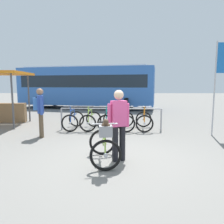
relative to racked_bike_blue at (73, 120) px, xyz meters
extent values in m
plane|color=slate|center=(1.75, -3.38, -0.37)|extent=(80.00, 80.00, 0.00)
cylinder|color=#99999E|center=(-0.42, -0.17, 0.06)|extent=(0.06, 0.06, 0.85)
cylinder|color=#99999E|center=(3.42, -0.27, 0.06)|extent=(0.06, 0.06, 0.85)
cylinder|color=#99999E|center=(1.50, -0.22, 0.48)|extent=(3.85, 0.16, 0.05)
torus|color=black|center=(0.03, 0.51, -0.04)|extent=(0.66, 0.13, 0.66)
cylinder|color=#B7B7BC|center=(0.03, 0.51, -0.04)|extent=(0.08, 0.07, 0.08)
torus|color=black|center=(-0.03, -0.51, -0.04)|extent=(0.66, 0.13, 0.66)
cylinder|color=#B7B7BC|center=(-0.03, -0.51, -0.04)|extent=(0.08, 0.07, 0.08)
cube|color=#2D56B7|center=(0.00, 0.00, 0.19)|extent=(0.09, 0.92, 0.04)
cube|color=#2D56B7|center=(0.00, -0.05, 0.41)|extent=(0.07, 0.61, 0.04)
cylinder|color=#2D56B7|center=(0.01, 0.18, 0.24)|extent=(0.03, 0.03, 0.55)
cube|color=black|center=(0.01, 0.18, 0.51)|extent=(0.13, 0.25, 0.06)
cylinder|color=#2D56B7|center=(-0.02, -0.39, 0.28)|extent=(0.03, 0.03, 0.63)
cylinder|color=#B7B7BC|center=(-0.02, -0.39, 0.59)|extent=(0.52, 0.06, 0.03)
torus|color=black|center=(0.76, 0.49, -0.04)|extent=(0.66, 0.15, 0.66)
cylinder|color=#B7B7BC|center=(0.76, 0.49, -0.04)|extent=(0.09, 0.07, 0.08)
torus|color=black|center=(0.64, -0.52, -0.04)|extent=(0.66, 0.15, 0.66)
cylinder|color=#B7B7BC|center=(0.64, -0.52, -0.04)|extent=(0.09, 0.07, 0.08)
cube|color=#9ED14C|center=(0.70, -0.02, 0.19)|extent=(0.14, 0.92, 0.04)
cube|color=#9ED14C|center=(0.69, -0.07, 0.41)|extent=(0.11, 0.61, 0.04)
cylinder|color=#9ED14C|center=(0.72, 0.16, 0.24)|extent=(0.03, 0.03, 0.55)
cube|color=black|center=(0.72, 0.16, 0.51)|extent=(0.15, 0.25, 0.06)
cylinder|color=#9ED14C|center=(0.65, -0.40, 0.28)|extent=(0.03, 0.03, 0.63)
cylinder|color=#B7B7BC|center=(0.65, -0.40, 0.59)|extent=(0.52, 0.09, 0.03)
torus|color=black|center=(1.48, 0.47, -0.04)|extent=(0.66, 0.18, 0.66)
cylinder|color=#B7B7BC|center=(1.48, 0.47, -0.04)|extent=(0.09, 0.07, 0.08)
torus|color=black|center=(1.32, -0.54, -0.04)|extent=(0.66, 0.18, 0.66)
cylinder|color=#B7B7BC|center=(1.32, -0.54, -0.04)|extent=(0.09, 0.07, 0.08)
cube|color=teal|center=(1.40, -0.04, 0.19)|extent=(0.19, 0.91, 0.04)
cube|color=teal|center=(1.39, -0.09, 0.41)|extent=(0.14, 0.61, 0.04)
cylinder|color=teal|center=(1.43, 0.14, 0.24)|extent=(0.03, 0.03, 0.55)
cube|color=black|center=(1.43, 0.14, 0.51)|extent=(0.16, 0.26, 0.06)
cylinder|color=teal|center=(1.34, -0.42, 0.28)|extent=(0.03, 0.03, 0.63)
cylinder|color=#B7B7BC|center=(1.34, -0.42, 0.59)|extent=(0.52, 0.11, 0.03)
torus|color=black|center=(2.12, 0.45, -0.04)|extent=(0.66, 0.09, 0.66)
cylinder|color=#B7B7BC|center=(2.12, 0.45, -0.04)|extent=(0.08, 0.06, 0.08)
torus|color=black|center=(2.08, -0.57, -0.04)|extent=(0.66, 0.09, 0.66)
cylinder|color=#B7B7BC|center=(2.08, -0.57, -0.04)|extent=(0.08, 0.06, 0.08)
cube|color=yellow|center=(2.10, -0.06, 0.19)|extent=(0.07, 0.92, 0.04)
cube|color=yellow|center=(2.10, -0.11, 0.41)|extent=(0.06, 0.61, 0.04)
cylinder|color=yellow|center=(2.11, 0.13, 0.24)|extent=(0.03, 0.03, 0.55)
cube|color=black|center=(2.11, 0.13, 0.51)|extent=(0.13, 0.24, 0.06)
cylinder|color=yellow|center=(2.08, -0.44, 0.28)|extent=(0.03, 0.03, 0.63)
cylinder|color=#B7B7BC|center=(2.08, -0.44, 0.59)|extent=(0.52, 0.05, 0.03)
torus|color=black|center=(2.85, 0.43, -0.04)|extent=(0.66, 0.14, 0.66)
cylinder|color=#B7B7BC|center=(2.85, 0.43, -0.04)|extent=(0.09, 0.07, 0.08)
torus|color=black|center=(2.75, -0.58, -0.04)|extent=(0.66, 0.14, 0.66)
cylinder|color=#B7B7BC|center=(2.75, -0.58, -0.04)|extent=(0.09, 0.07, 0.08)
cube|color=orange|center=(2.80, -0.08, 0.19)|extent=(0.13, 0.92, 0.04)
cube|color=orange|center=(2.79, -0.13, 0.41)|extent=(0.10, 0.61, 0.04)
cylinder|color=orange|center=(2.82, 0.11, 0.24)|extent=(0.03, 0.03, 0.55)
cube|color=black|center=(2.82, 0.11, 0.51)|extent=(0.14, 0.25, 0.06)
cylinder|color=orange|center=(2.76, -0.46, 0.28)|extent=(0.03, 0.03, 0.63)
cylinder|color=#B7B7BC|center=(2.76, -0.46, 0.59)|extent=(0.52, 0.08, 0.03)
torus|color=black|center=(1.34, -3.09, -0.04)|extent=(0.66, 0.14, 0.66)
cylinder|color=#B7B7BC|center=(1.34, -3.09, -0.04)|extent=(0.09, 0.07, 0.08)
torus|color=black|center=(1.47, -4.10, -0.04)|extent=(0.66, 0.14, 0.66)
cylinder|color=#B7B7BC|center=(1.47, -4.10, -0.04)|extent=(0.09, 0.07, 0.08)
cube|color=#9ED14C|center=(1.41, -3.59, 0.19)|extent=(0.15, 0.92, 0.04)
cube|color=#9ED14C|center=(1.42, -3.64, 0.41)|extent=(0.11, 0.61, 0.04)
cylinder|color=#9ED14C|center=(1.39, -3.41, 0.24)|extent=(0.03, 0.03, 0.55)
cube|color=black|center=(1.39, -3.41, 0.51)|extent=(0.15, 0.25, 0.06)
cylinder|color=#9ED14C|center=(1.46, -3.98, 0.28)|extent=(0.03, 0.03, 0.63)
cylinder|color=#B7B7BC|center=(1.46, -3.98, 0.59)|extent=(0.52, 0.09, 0.03)
cube|color=gray|center=(1.48, -4.12, 0.47)|extent=(0.28, 0.23, 0.22)
ellipsoid|color=#4C3828|center=(1.48, -4.12, 0.57)|extent=(0.20, 0.18, 0.16)
sphere|color=#4C3828|center=(1.49, -4.20, 0.67)|extent=(0.11, 0.11, 0.11)
cylinder|color=black|center=(1.67, -3.53, 0.04)|extent=(0.14, 0.14, 0.82)
cylinder|color=black|center=(1.83, -3.47, 0.04)|extent=(0.14, 0.14, 0.82)
cube|color=#E54C8C|center=(1.75, -3.50, 0.74)|extent=(0.39, 0.31, 0.58)
cylinder|color=#E54C8C|center=(1.54, -3.56, 0.69)|extent=(0.09, 0.09, 0.55)
cylinder|color=#E54C8C|center=(1.95, -3.40, 0.69)|extent=(0.09, 0.09, 0.55)
sphere|color=beige|center=(1.75, -3.50, 1.16)|extent=(0.22, 0.22, 0.22)
cylinder|color=brown|center=(-0.86, -1.22, 0.04)|extent=(0.14, 0.14, 0.82)
cylinder|color=brown|center=(-0.79, -1.39, 0.04)|extent=(0.14, 0.14, 0.82)
cube|color=#2D4CA5|center=(-0.82, -1.30, 0.74)|extent=(0.31, 0.39, 0.58)
cylinder|color=#2D4CA5|center=(-0.89, -1.09, 0.69)|extent=(0.09, 0.09, 0.55)
cylinder|color=#2D4CA5|center=(-0.73, -1.50, 0.69)|extent=(0.09, 0.09, 0.55)
sphere|color=#9E7051|center=(-0.82, -1.30, 1.16)|extent=(0.22, 0.22, 0.22)
cube|color=#3366B2|center=(-0.97, -1.36, 0.76)|extent=(0.23, 0.29, 0.40)
cube|color=#3366B7|center=(-0.50, 7.60, 1.28)|extent=(10.30, 4.47, 2.70)
cube|color=#19232D|center=(-0.50, 7.60, 1.63)|extent=(9.52, 4.33, 0.84)
cube|color=silver|center=(-0.50, 7.60, 2.67)|extent=(9.27, 4.03, 0.08)
cylinder|color=black|center=(-3.94, 7.03, 0.08)|extent=(0.43, 0.93, 0.90)
cylinder|color=black|center=(-3.43, 9.48, 0.08)|extent=(0.43, 0.93, 0.90)
cylinder|color=black|center=(2.43, 5.72, 0.08)|extent=(0.43, 0.93, 0.90)
cylinder|color=black|center=(2.93, 8.17, 0.08)|extent=(0.43, 0.93, 0.90)
cylinder|color=#4C4C51|center=(-2.45, 1.73, 0.73)|extent=(0.07, 0.07, 2.20)
cylinder|color=#4C4C51|center=(-2.36, -0.07, 0.73)|extent=(0.07, 0.07, 2.20)
cube|color=olive|center=(-3.74, 1.52, 0.08)|extent=(2.35, 0.42, 0.90)
cylinder|color=#B2B2B7|center=(5.05, -0.97, 1.23)|extent=(0.05, 0.05, 3.20)
cube|color=blue|center=(5.27, -0.97, 2.28)|extent=(0.40, 0.03, 1.00)
camera|label=1|loc=(1.66, -8.22, 1.39)|focal=33.74mm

